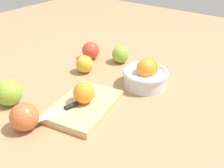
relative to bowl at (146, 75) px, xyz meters
The scene contains 10 objects.
ground_plane 0.18m from the bowl, 31.52° to the right, with size 2.40×2.40×0.00m, color tan.
bowl is the anchor object (origin of this frame).
cutting_board 0.25m from the bowl, 18.19° to the right, with size 0.24×0.16×0.02m, color #DBB77F.
orange_on_board 0.25m from the bowl, 19.20° to the right, with size 0.07×0.07×0.07m, color orange.
knife 0.33m from the bowl, 18.34° to the right, with size 0.15×0.06×0.01m.
apple_front_left 0.21m from the bowl, 120.03° to the right, with size 0.07×0.07×0.07m, color #8EB738.
apple_front_right 0.43m from the bowl, 19.99° to the right, with size 0.08×0.08×0.08m, color #CC6638.
apple_front_right_2 0.46m from the bowl, 38.75° to the right, with size 0.08×0.08×0.08m, color #8EB738.
apple_front_left_2 0.31m from the bowl, 100.99° to the right, with size 0.07×0.07×0.07m, color #D6422D.
apple_front_left_3 0.25m from the bowl, 78.19° to the right, with size 0.07×0.07×0.07m, color gold.
Camera 1 is at (0.57, 0.48, 0.48)m, focal length 41.66 mm.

